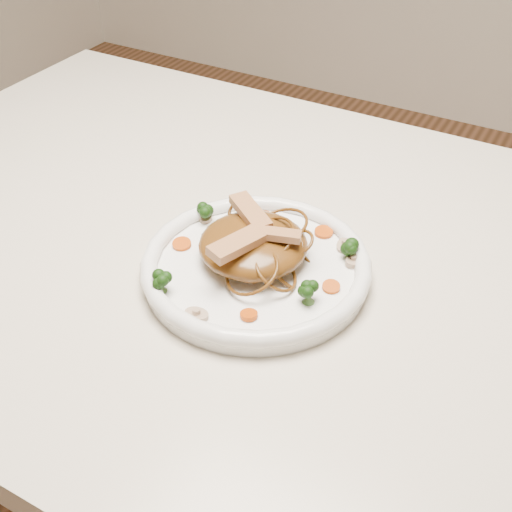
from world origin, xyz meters
The scene contains 19 objects.
table centered at (0.00, 0.00, 0.65)m, with size 1.20×0.80×0.75m.
plate centered at (0.05, -0.06, 0.76)m, with size 0.26×0.26×0.02m, color white.
noodle_mound centered at (0.04, -0.04, 0.79)m, with size 0.13×0.13×0.04m, color #5D3411.
chicken_a centered at (0.07, -0.04, 0.81)m, with size 0.06×0.02×0.01m, color tan.
chicken_b centered at (0.02, -0.02, 0.81)m, with size 0.07×0.02×0.01m, color tan.
chicken_c centered at (0.04, -0.08, 0.81)m, with size 0.08×0.02×0.01m, color tan.
broccoli_0 centered at (0.14, 0.01, 0.78)m, with size 0.02×0.02×0.03m, color #12340B, non-canonical shape.
broccoli_1 centered at (-0.05, -0.01, 0.78)m, with size 0.02×0.02×0.03m, color #12340B, non-canonical shape.
broccoli_2 centered at (-0.02, -0.14, 0.78)m, with size 0.03×0.03×0.03m, color #12340B, non-canonical shape.
broccoli_3 centered at (0.13, -0.08, 0.78)m, with size 0.03×0.03×0.03m, color #12340B, non-canonical shape.
carrot_0 centered at (0.09, 0.04, 0.77)m, with size 0.02×0.02×0.01m, color #BD4006.
carrot_1 centered at (-0.05, -0.07, 0.77)m, with size 0.02×0.02×0.01m, color #BD4006.
carrot_2 centered at (0.14, -0.05, 0.77)m, with size 0.02×0.02×0.01m, color #BD4006.
carrot_3 centered at (0.01, 0.03, 0.77)m, with size 0.02×0.02×0.01m, color #BD4006.
carrot_4 centered at (0.08, -0.13, 0.77)m, with size 0.02×0.02×0.01m, color #BD4006.
mushroom_0 centered at (0.03, -0.16, 0.77)m, with size 0.03×0.03×0.01m, color #C2AD92.
mushroom_1 centered at (0.14, 0.00, 0.77)m, with size 0.03×0.03×0.01m, color #C2AD92.
mushroom_2 centered at (-0.05, 0.00, 0.77)m, with size 0.02×0.02×0.01m, color #C2AD92.
mushroom_3 centered at (0.12, 0.03, 0.77)m, with size 0.03×0.03×0.01m, color #C2AD92.
Camera 1 is at (0.33, -0.57, 1.25)m, focal length 46.15 mm.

